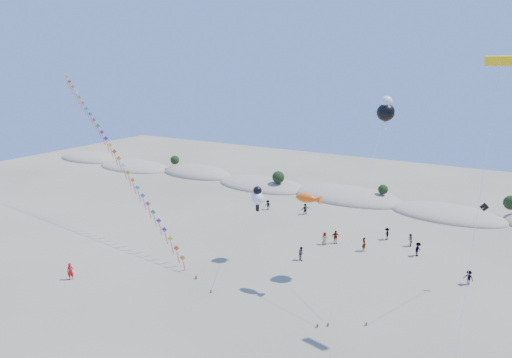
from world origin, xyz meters
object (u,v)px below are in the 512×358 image
object	(u,v)px
kite_train	(115,153)
parafoil_kite	(499,69)
fish_kite	(308,199)
flyer_foreground	(70,271)

from	to	relation	value
kite_train	parafoil_kite	bearing A→B (deg)	-3.85
kite_train	fish_kite	distance (m)	28.50
fish_kite	flyer_foreground	distance (m)	25.76
parafoil_kite	kite_train	bearing A→B (deg)	176.15
fish_kite	parafoil_kite	bearing A→B (deg)	-1.32
kite_train	flyer_foreground	distance (m)	17.38
fish_kite	flyer_foreground	size ratio (longest dim) A/B	5.39
kite_train	flyer_foreground	bearing A→B (deg)	-63.84
kite_train	flyer_foreground	xyz separation A→B (m)	(6.37, -12.96, -9.68)
parafoil_kite	flyer_foreground	distance (m)	42.88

